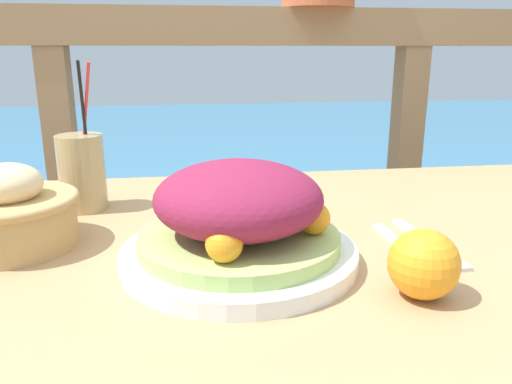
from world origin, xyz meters
TOP-DOWN VIEW (x-y plane):
  - patio_table at (0.00, 0.00)m, footprint 1.19×0.84m
  - railing_fence at (0.00, 0.69)m, footprint 2.80×0.08m
  - sea_backdrop at (0.00, 3.19)m, footprint 12.00×4.00m
  - salad_plate at (-0.09, -0.03)m, footprint 0.29×0.29m
  - drink_glass at (-0.32, 0.22)m, footprint 0.07×0.08m
  - bread_basket at (-0.38, 0.06)m, footprint 0.18×0.18m
  - fork at (0.13, -0.02)m, footprint 0.02×0.18m
  - knife at (0.17, -0.01)m, footprint 0.02×0.18m
  - orange_near_basket at (0.09, -0.15)m, footprint 0.07×0.07m

SIDE VIEW (x-z plane):
  - sea_backdrop at x=0.00m, z-range 0.00..0.42m
  - patio_table at x=0.00m, z-range 0.28..1.05m
  - fork at x=0.13m, z-range 0.77..0.77m
  - knife at x=0.17m, z-range 0.77..0.77m
  - railing_fence at x=0.00m, z-range 0.24..1.36m
  - orange_near_basket at x=0.09m, z-range 0.77..0.84m
  - bread_basket at x=-0.38m, z-range 0.76..0.87m
  - salad_plate at x=-0.09m, z-range 0.76..0.89m
  - drink_glass at x=-0.32m, z-range 0.71..0.95m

